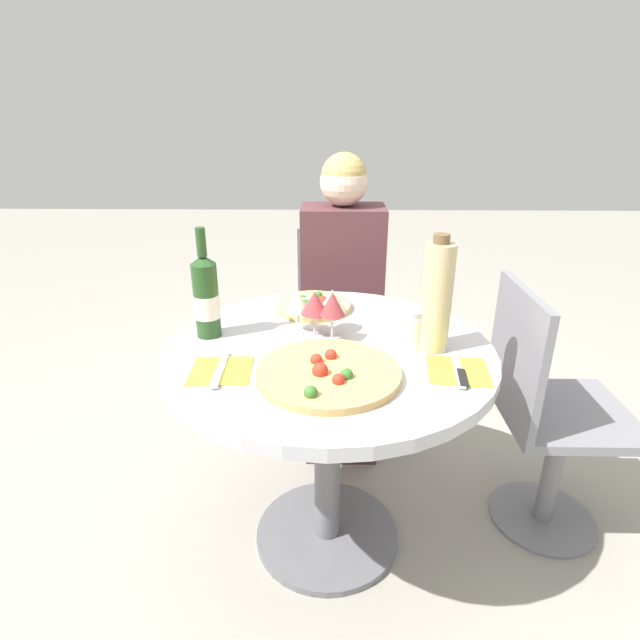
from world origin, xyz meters
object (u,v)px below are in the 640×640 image
pizza_large (329,373)px  seated_diner (342,318)px  tall_carafe (436,297)px  chair_empty_side (545,417)px  dining_table (328,390)px  wine_bottle (206,297)px  chair_behind_diner (341,329)px

pizza_large → seated_diner: bearing=86.3°
tall_carafe → chair_empty_side: bearing=14.0°
dining_table → seated_diner: bearing=85.0°
chair_empty_side → pizza_large: 0.79m
pizza_large → wine_bottle: size_ratio=1.13×
seated_diner → pizza_large: seated_diner is taller
pizza_large → tall_carafe: tall_carafe is taller
chair_behind_diner → chair_empty_side: same height
dining_table → seated_diner: (0.06, 0.63, -0.03)m
pizza_large → chair_behind_diner: bearing=86.8°
chair_behind_diner → tall_carafe: (0.23, -0.78, 0.44)m
chair_behind_diner → seated_diner: seated_diner is taller
dining_table → tall_carafe: (0.29, -0.01, 0.29)m
chair_behind_diner → tall_carafe: bearing=106.4°
seated_diner → dining_table: bearing=85.0°
dining_table → chair_behind_diner: chair_behind_diner is taller
chair_behind_diner → wine_bottle: (-0.40, -0.70, 0.41)m
dining_table → chair_empty_side: bearing=7.6°
dining_table → chair_empty_side: chair_empty_side is taller
chair_behind_diner → pizza_large: bearing=86.8°
chair_behind_diner → wine_bottle: wine_bottle is taller
chair_behind_diner → seated_diner: 0.18m
dining_table → seated_diner: size_ratio=0.79×
chair_behind_diner → chair_empty_side: 0.93m
dining_table → wine_bottle: bearing=168.9°
dining_table → pizza_large: bearing=-89.2°
dining_table → seated_diner: 0.64m
chair_empty_side → pizza_large: bearing=-68.7°
chair_empty_side → tall_carafe: bearing=-76.0°
tall_carafe → seated_diner: bearing=109.7°
seated_diner → chair_empty_side: size_ratio=1.39×
wine_bottle → tall_carafe: 0.64m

